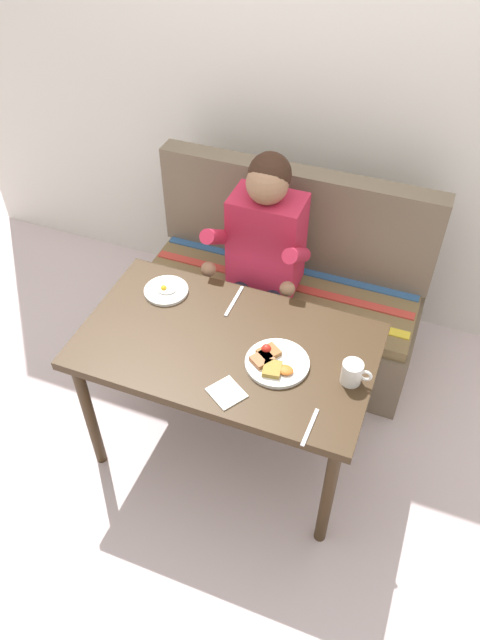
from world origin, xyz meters
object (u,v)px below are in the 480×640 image
(person, at_px, (261,253))
(table, at_px, (227,356))
(fork, at_px, (310,427))
(plate_eggs, at_px, (166,290))
(knife, at_px, (234,301))
(plate_breakfast, at_px, (275,362))
(napkin, at_px, (227,393))
(couch, at_px, (281,297))
(coffee_mug, at_px, (352,372))

(person, bearing_deg, table, -84.00)
(fork, bearing_deg, plate_eggs, 151.62)
(knife, bearing_deg, plate_eggs, -170.80)
(person, height_order, plate_breakfast, person)
(person, xyz_separation_m, plate_breakfast, (0.28, -0.63, 0.00))
(plate_eggs, distance_m, knife, 0.31)
(person, xyz_separation_m, fork, (0.49, -0.87, -0.01))
(napkin, bearing_deg, couch, 95.56)
(couch, xyz_separation_m, knife, (-0.06, -0.53, 0.40))
(couch, xyz_separation_m, napkin, (0.10, -1.01, 0.40))
(table, bearing_deg, knife, 104.45)
(plate_eggs, height_order, fork, plate_eggs)
(couch, distance_m, coffee_mug, 1.04)
(table, bearing_deg, plate_breakfast, -10.72)
(napkin, distance_m, knife, 0.51)
(napkin, xyz_separation_m, fork, (0.33, -0.04, -0.00))
(plate_breakfast, relative_size, fork, 1.48)
(person, distance_m, plate_breakfast, 0.69)
(fork, bearing_deg, person, 121.67)
(fork, height_order, knife, same)
(table, relative_size, plate_breakfast, 4.76)
(napkin, relative_size, fork, 0.73)
(table, height_order, person, person)
(plate_breakfast, xyz_separation_m, napkin, (-0.12, -0.20, -0.01))
(coffee_mug, distance_m, napkin, 0.48)
(fork, bearing_deg, plate_breakfast, 133.87)
(plate_eggs, xyz_separation_m, knife, (0.30, 0.05, -0.01))
(plate_breakfast, bearing_deg, knife, 135.07)
(couch, distance_m, plate_eggs, 0.79)
(person, height_order, plate_eggs, person)
(couch, distance_m, person, 0.45)
(person, bearing_deg, knife, -89.94)
(plate_eggs, distance_m, coffee_mug, 0.90)
(plate_breakfast, xyz_separation_m, plate_eggs, (-0.58, 0.23, -0.00))
(napkin, distance_m, fork, 0.34)
(couch, bearing_deg, plate_eggs, -122.27)
(knife, bearing_deg, plate_breakfast, -45.15)
(couch, height_order, knife, couch)
(plate_eggs, xyz_separation_m, fork, (0.79, -0.47, -0.01))
(person, height_order, knife, person)
(table, height_order, plate_breakfast, plate_breakfast)
(person, bearing_deg, fork, -60.39)
(plate_breakfast, distance_m, plate_eggs, 0.63)
(coffee_mug, height_order, fork, coffee_mug)
(couch, xyz_separation_m, plate_breakfast, (0.22, -0.81, 0.41))
(table, relative_size, coffee_mug, 10.17)
(coffee_mug, height_order, knife, coffee_mug)
(napkin, xyz_separation_m, knife, (-0.16, 0.48, -0.00))
(knife, bearing_deg, coffee_mug, -24.13)
(couch, xyz_separation_m, fork, (0.43, -1.04, 0.40))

